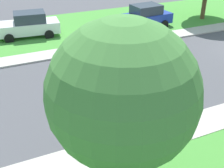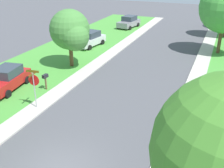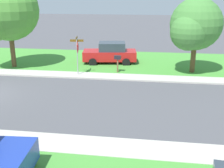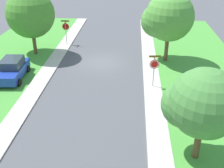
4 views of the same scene
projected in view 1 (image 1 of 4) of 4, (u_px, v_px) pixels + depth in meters
sidewalk_east at (52, 55)px, 17.64m from camera, size 1.40×56.00×0.10m
lawn_east at (36, 32)px, 21.39m from camera, size 8.00×56.00×0.08m
sidewalk_west at (117, 149)px, 10.13m from camera, size 1.40×56.00×0.10m
car_blue_near_corner at (144, 17)px, 22.09m from camera, size 2.27×4.42×1.76m
car_white_kerbside_mid at (28, 25)px, 20.22m from camera, size 2.39×4.47×1.76m
tree_corner_large at (124, 93)px, 6.93m from camera, size 3.89×3.62×5.34m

